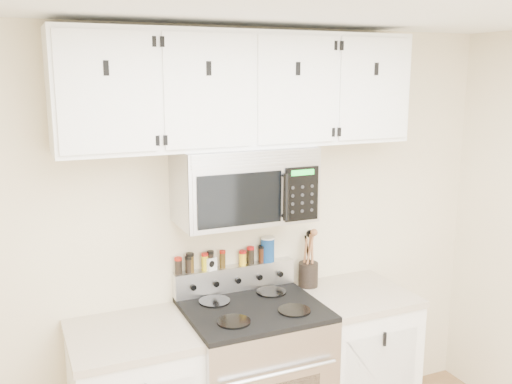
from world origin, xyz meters
TOP-DOWN VIEW (x-y plane):
  - back_wall at (0.00, 1.75)m, footprint 3.50×0.01m
  - range at (0.00, 1.43)m, footprint 0.76×0.65m
  - base_cabinet_right at (0.69, 1.45)m, footprint 0.64×0.62m
  - microwave at (0.00, 1.55)m, footprint 0.76×0.44m
  - upper_cabinets at (-0.00, 1.58)m, footprint 2.00×0.35m
  - utensil_crock at (0.47, 1.65)m, footprint 0.12×0.12m
  - kitchen_timer at (-0.16, 1.71)m, footprint 0.08×0.07m
  - salt_canister at (0.22, 1.71)m, footprint 0.08×0.08m
  - spice_jar_0 at (-0.35, 1.71)m, footprint 0.05×0.05m
  - spice_jar_1 at (-0.29, 1.71)m, footprint 0.05×0.05m
  - spice_jar_2 at (-0.28, 1.71)m, footprint 0.05×0.05m
  - spice_jar_3 at (-0.19, 1.71)m, footprint 0.04×0.04m
  - spice_jar_4 at (-0.15, 1.71)m, footprint 0.04×0.04m
  - spice_jar_5 at (-0.08, 1.71)m, footprint 0.04×0.04m
  - spice_jar_6 at (0.05, 1.71)m, footprint 0.04×0.04m
  - spice_jar_7 at (0.10, 1.71)m, footprint 0.05×0.05m
  - spice_jar_8 at (0.18, 1.71)m, footprint 0.04×0.04m
  - spice_jar_9 at (0.23, 1.71)m, footprint 0.04×0.04m

SIDE VIEW (x-z plane):
  - base_cabinet_right at x=0.69m, z-range 0.00..0.92m
  - range at x=0.00m, z-range -0.06..1.04m
  - utensil_crock at x=0.47m, z-range 0.83..1.19m
  - kitchen_timer at x=-0.16m, z-range 1.10..1.18m
  - spice_jar_9 at x=0.23m, z-range 1.10..1.19m
  - spice_jar_6 at x=0.05m, z-range 1.10..1.19m
  - spice_jar_1 at x=-0.29m, z-range 1.10..1.20m
  - spice_jar_0 at x=-0.35m, z-range 1.10..1.20m
  - spice_jar_3 at x=-0.19m, z-range 1.10..1.21m
  - spice_jar_8 at x=0.18m, z-range 1.10..1.21m
  - spice_jar_5 at x=-0.08m, z-range 1.10..1.21m
  - spice_jar_7 at x=0.10m, z-range 1.10..1.21m
  - spice_jar_4 at x=-0.15m, z-range 1.10..1.21m
  - spice_jar_2 at x=-0.28m, z-range 1.10..1.22m
  - salt_canister at x=0.22m, z-range 1.10..1.26m
  - back_wall at x=0.00m, z-range 0.00..2.50m
  - microwave at x=0.00m, z-range 1.42..1.84m
  - upper_cabinets at x=0.00m, z-range 1.84..2.46m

